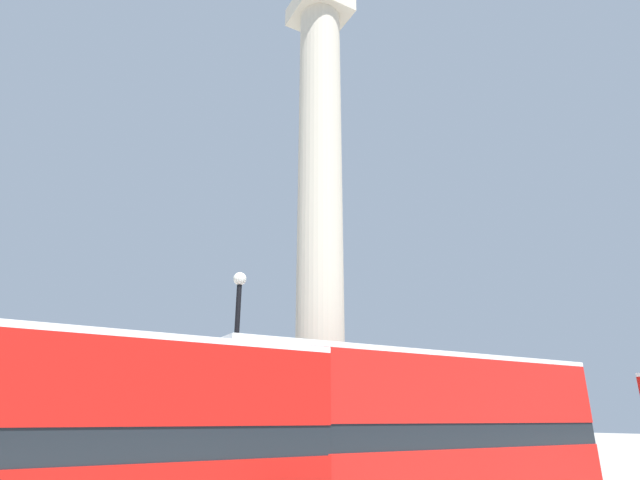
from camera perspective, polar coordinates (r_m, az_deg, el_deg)
The scene contains 4 objects.
monument_column at distance 17.61m, azimuth -0.00°, elevation -9.42°, with size 6.23×6.23×21.49m.
bus_a at distance 10.02m, azimuth -31.73°, elevation -19.67°, with size 10.82×3.17×4.19m.
bus_c at distance 13.40m, azimuth 10.90°, elevation -21.13°, with size 10.68×2.83×4.32m.
street_lamp at distance 13.91m, azimuth -9.87°, elevation -16.75°, with size 0.37×0.37×6.72m.
Camera 1 is at (-8.49, -15.10, 2.78)m, focal length 28.00 mm.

